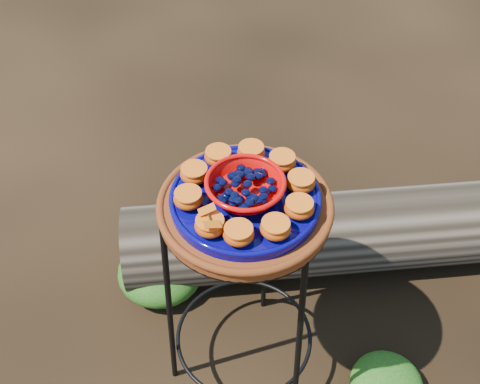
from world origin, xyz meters
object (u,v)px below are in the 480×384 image
(terracotta_saucer, at_px, (245,208))
(driftwood_log, at_px, (349,232))
(red_bowl, at_px, (245,189))
(cobalt_plate, at_px, (245,199))
(plant_stand, at_px, (244,298))

(terracotta_saucer, bearing_deg, driftwood_log, 66.05)
(terracotta_saucer, distance_m, driftwood_log, 0.80)
(terracotta_saucer, xyz_separation_m, red_bowl, (0.00, 0.00, 0.06))
(terracotta_saucer, xyz_separation_m, driftwood_log, (0.23, 0.51, -0.57))
(terracotta_saucer, xyz_separation_m, cobalt_plate, (0.00, 0.00, 0.03))
(cobalt_plate, xyz_separation_m, driftwood_log, (0.23, 0.51, -0.60))
(driftwood_log, bearing_deg, red_bowl, -113.95)
(cobalt_plate, height_order, driftwood_log, cobalt_plate)
(terracotta_saucer, bearing_deg, cobalt_plate, 0.00)
(cobalt_plate, distance_m, red_bowl, 0.04)
(plant_stand, distance_m, red_bowl, 0.43)
(plant_stand, xyz_separation_m, terracotta_saucer, (0.00, 0.00, 0.37))
(terracotta_saucer, relative_size, driftwood_log, 0.26)
(terracotta_saucer, height_order, cobalt_plate, cobalt_plate)
(cobalt_plate, bearing_deg, red_bowl, 0.00)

